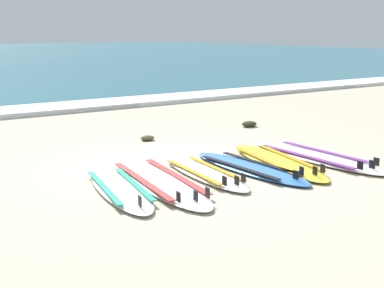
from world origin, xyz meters
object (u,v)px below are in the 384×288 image
Objects in this scene: surfboard_0 at (119,188)px; surfboard_5 at (316,157)px; surfboard_1 at (159,181)px; surfboard_3 at (249,168)px; surfboard_2 at (204,173)px; surfboard_4 at (278,161)px.

surfboard_5 is at bearing -3.28° from surfboard_0.
surfboard_3 is (1.33, -0.14, -0.00)m from surfboard_1.
surfboard_2 is 0.66m from surfboard_3.
surfboard_5 is (0.66, -0.10, -0.00)m from surfboard_4.
surfboard_5 is at bearing -8.98° from surfboard_4.
surfboard_2 is (1.23, 0.01, 0.00)m from surfboard_0.
surfboard_2 is at bearing 0.48° from surfboard_0.
surfboard_4 is (1.21, -0.08, -0.00)m from surfboard_2.
surfboard_2 is (0.68, -0.01, 0.00)m from surfboard_1.
surfboard_3 is at bearing 177.23° from surfboard_5.
surfboard_0 is at bearing 178.28° from surfboard_4.
surfboard_5 is (1.22, -0.06, 0.00)m from surfboard_3.
surfboard_1 is 1.34m from surfboard_3.
surfboard_5 is (1.87, -0.19, -0.00)m from surfboard_2.
surfboard_2 is 0.92× the size of surfboard_3.
surfboard_0 is at bearing 176.72° from surfboard_5.
surfboard_0 is 0.83× the size of surfboard_5.
surfboard_0 is 0.88× the size of surfboard_4.
surfboard_1 and surfboard_5 have the same top height.
surfboard_2 and surfboard_5 have the same top height.
surfboard_2 is 0.79× the size of surfboard_5.
surfboard_3 is (0.65, -0.13, -0.00)m from surfboard_2.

